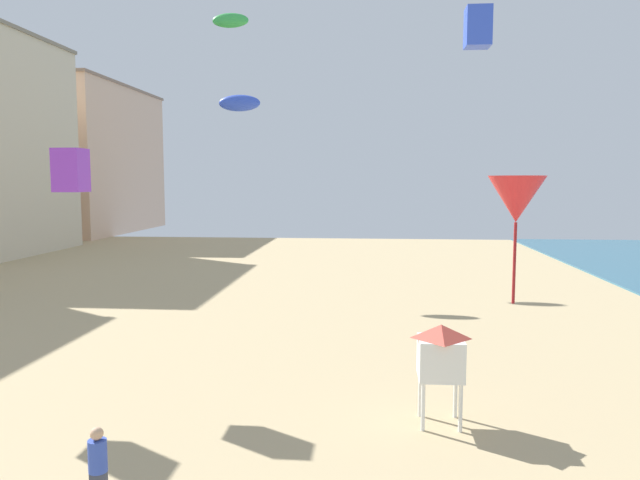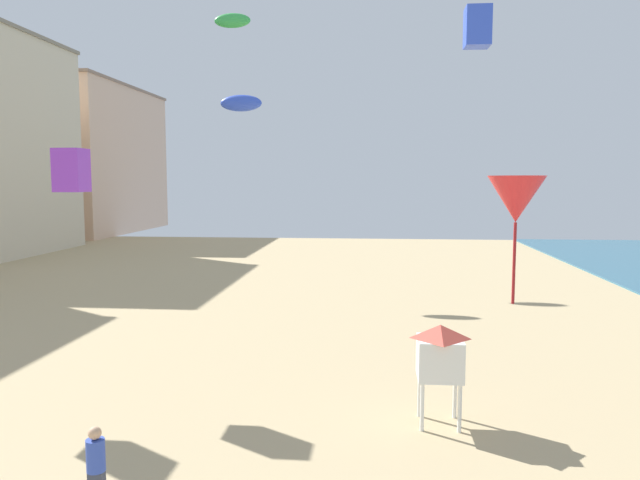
% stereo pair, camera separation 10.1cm
% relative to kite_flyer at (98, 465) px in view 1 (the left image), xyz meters
% --- Properties ---
extents(boardwalk_hotel_far, '(13.52, 22.05, 17.05)m').
position_rel_kite_flyer_xyz_m(boardwalk_hotel_far, '(-29.93, 58.15, 7.61)').
color(boardwalk_hotel_far, beige).
rests_on(boardwalk_hotel_far, ground).
extents(kite_flyer, '(0.34, 0.34, 1.64)m').
position_rel_kite_flyer_xyz_m(kite_flyer, '(0.00, 0.00, 0.00)').
color(kite_flyer, '#383D4C').
rests_on(kite_flyer, ground).
extents(lifeguard_stand, '(1.10, 1.10, 2.55)m').
position_rel_kite_flyer_xyz_m(lifeguard_stand, '(6.69, 4.64, 0.92)').
color(lifeguard_stand, white).
rests_on(lifeguard_stand, ground).
extents(kite_green_parafoil, '(2.50, 0.70, 0.97)m').
position_rel_kite_flyer_xyz_m(kite_green_parafoil, '(-4.79, 31.04, 16.03)').
color(kite_green_parafoil, green).
extents(kite_blue_box, '(0.63, 0.63, 0.99)m').
position_rel_kite_flyer_xyz_m(kite_blue_box, '(7.59, 5.82, 9.05)').
color(kite_blue_box, blue).
extents(kite_blue_parafoil, '(2.36, 0.66, 0.92)m').
position_rel_kite_flyer_xyz_m(kite_blue_parafoil, '(-2.55, 23.49, 9.51)').
color(kite_blue_parafoil, blue).
extents(kite_red_delta, '(1.47, 1.47, 3.35)m').
position_rel_kite_flyer_xyz_m(kite_red_delta, '(8.68, 5.80, 4.70)').
color(kite_red_delta, red).
extents(kite_purple_box, '(0.84, 0.84, 1.32)m').
position_rel_kite_flyer_xyz_m(kite_purple_box, '(-4.22, 7.50, 5.50)').
color(kite_purple_box, purple).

